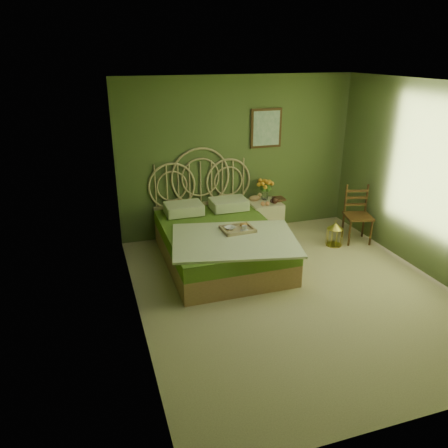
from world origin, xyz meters
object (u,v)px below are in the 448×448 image
object	(u,v)px
bed	(219,240)
birdcage	(335,234)
chair	(356,210)
nightstand	(264,214)

from	to	relation	value
bed	birdcage	xyz separation A→B (m)	(1.93, -0.06, -0.13)
bed	birdcage	world-z (taller)	bed
bed	chair	world-z (taller)	bed
bed	birdcage	distance (m)	1.93
chair	birdcage	size ratio (longest dim) A/B	2.38
bed	nightstand	xyz separation A→B (m)	(1.04, 0.75, 0.03)
nightstand	chair	distance (m)	1.50
birdcage	bed	bearing A→B (deg)	178.27
bed	chair	xyz separation A→B (m)	(2.35, 0.05, 0.19)
nightstand	birdcage	bearing A→B (deg)	-42.36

